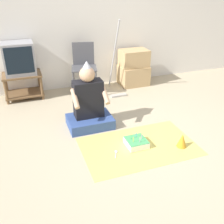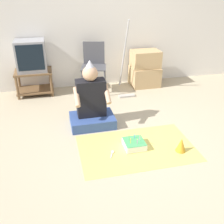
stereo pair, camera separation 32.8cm
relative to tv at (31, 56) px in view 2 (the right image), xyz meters
name	(u,v)px [view 2 (the right image)]	position (x,y,z in m)	size (l,w,h in m)	color
ground_plane	(142,149)	(1.28, -2.07, -0.69)	(16.00, 16.00, 0.00)	tan
wall_back	(102,15)	(1.28, 0.24, 0.59)	(6.40, 0.06, 2.55)	white
tv_stand	(34,80)	(0.00, -0.01, -0.43)	(0.63, 0.44, 0.43)	brown
tv	(31,56)	(0.00, 0.00, 0.00)	(0.48, 0.40, 0.52)	#99999E
folding_chair	(94,63)	(1.04, -0.12, -0.17)	(0.50, 0.48, 0.87)	#4C4C51
cardboard_box_stack	(145,69)	(2.03, -0.04, -0.37)	(0.52, 0.45, 0.67)	tan
dust_mop	(125,73)	(1.54, -0.36, -0.30)	(0.28, 0.55, 1.29)	#B2ADA3
person_seated	(92,105)	(0.80, -1.32, -0.39)	(0.61, 0.44, 0.92)	#334C8C
party_cloth	(137,148)	(1.22, -2.03, -0.69)	(1.40, 0.87, 0.01)	#EAD666
birthday_cake	(134,144)	(1.20, -2.01, -0.64)	(0.25, 0.25, 0.16)	white
party_hat_blue	(181,145)	(1.71, -2.21, -0.60)	(0.12, 0.12, 0.17)	gold
plastic_spoon_near	(112,152)	(0.91, -2.07, -0.68)	(0.07, 0.14, 0.01)	white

